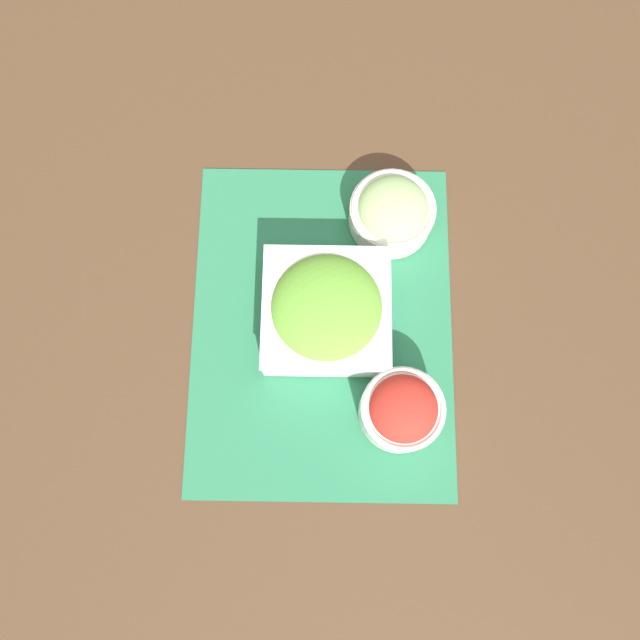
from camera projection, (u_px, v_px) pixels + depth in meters
ground_plane at (320, 326)px, 0.91m from camera, size 3.00×3.00×0.00m
placemat at (320, 325)px, 0.91m from camera, size 0.50×0.38×0.00m
lettuce_bowl at (324, 310)px, 0.87m from camera, size 0.18×0.18×0.09m
cucumber_bowl at (390, 212)px, 0.91m from camera, size 0.13×0.13×0.07m
tomato_bowl at (399, 410)px, 0.84m from camera, size 0.11×0.11×0.09m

